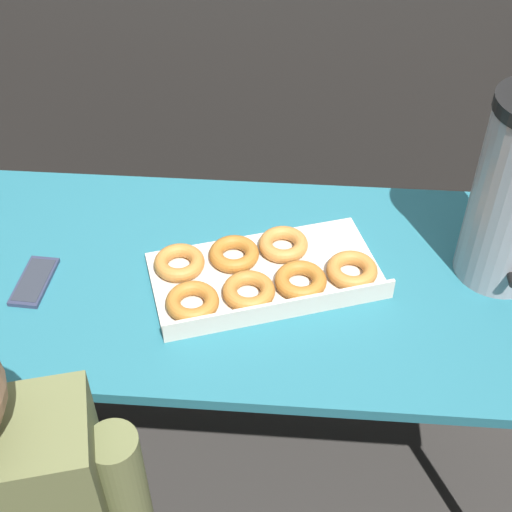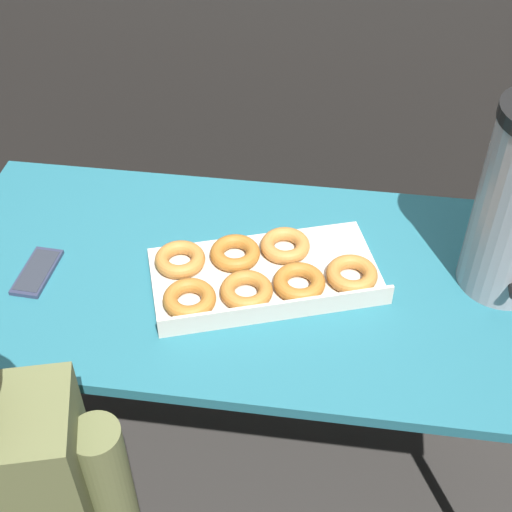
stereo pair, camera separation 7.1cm
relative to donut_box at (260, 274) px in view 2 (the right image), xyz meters
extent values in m
plane|color=#2D2B28|center=(-0.02, 0.02, -0.79)|extent=(12.00, 12.00, 0.00)
cube|color=#236675|center=(-0.02, 0.02, -0.04)|extent=(1.45, 0.70, 0.03)
cylinder|color=#ADADB2|center=(-0.70, 0.32, -0.42)|extent=(0.03, 0.03, 0.74)
cylinder|color=#ADADB2|center=(0.66, 0.32, -0.42)|extent=(0.03, 0.03, 0.74)
cube|color=beige|center=(0.01, 0.01, -0.01)|extent=(0.57, 0.42, 0.02)
cube|color=beige|center=(0.05, -0.11, 0.01)|extent=(0.48, 0.17, 0.04)
torus|color=#AD6B28|center=(-0.14, -0.11, 0.01)|extent=(0.14, 0.14, 0.03)
torus|color=#B2702D|center=(-0.02, -0.06, 0.01)|extent=(0.16, 0.16, 0.03)
torus|color=#AB6826|center=(0.09, -0.02, 0.01)|extent=(0.16, 0.16, 0.03)
torus|color=#B77533|center=(0.20, 0.02, 0.01)|extent=(0.13, 0.13, 0.03)
torus|color=#B87634|center=(-0.18, 0.01, 0.01)|extent=(0.12, 0.12, 0.03)
torus|color=#AA6825|center=(-0.06, 0.05, 0.01)|extent=(0.13, 0.13, 0.03)
torus|color=#BC7A37|center=(0.05, 0.09, 0.01)|extent=(0.15, 0.15, 0.03)
cube|color=#2D334C|center=(-0.51, -0.05, -0.02)|extent=(0.07, 0.16, 0.01)
cube|color=#2D333D|center=(-0.51, -0.05, -0.01)|extent=(0.06, 0.14, 0.00)
cylinder|color=#60663D|center=(-0.21, -0.51, -0.11)|extent=(0.09, 0.09, 0.42)
camera|label=1|loc=(0.08, -1.14, 1.11)|focal=50.00mm
camera|label=2|loc=(0.15, -1.13, 1.11)|focal=50.00mm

